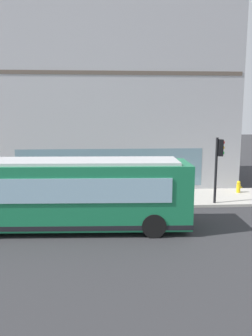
{
  "coord_description": "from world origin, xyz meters",
  "views": [
    {
      "loc": [
        -14.68,
        0.4,
        5.11
      ],
      "look_at": [
        2.89,
        -0.76,
        2.17
      ],
      "focal_mm": 36.16,
      "sensor_mm": 36.0,
      "label": 1
    }
  ],
  "objects_px": {
    "traffic_light_near_corner": "(219,158)",
    "newspaper_vending_box": "(61,192)",
    "city_bus_nearside": "(73,194)",
    "fire_hydrant": "(238,187)",
    "pedestrian_near_hydrant": "(115,177)",
    "pedestrian_walking_along_curb": "(104,181)"
  },
  "relations": [
    {
      "from": "city_bus_nearside",
      "to": "fire_hydrant",
      "type": "distance_m",
      "value": 11.15
    },
    {
      "from": "fire_hydrant",
      "to": "pedestrian_near_hydrant",
      "type": "relative_size",
      "value": 0.43
    },
    {
      "from": "city_bus_nearside",
      "to": "pedestrian_walking_along_curb",
      "type": "xyz_separation_m",
      "value": [
        5.22,
        -1.36,
        -0.51
      ]
    },
    {
      "from": "traffic_light_near_corner",
      "to": "pedestrian_near_hydrant",
      "type": "bearing_deg",
      "value": 63.17
    },
    {
      "from": "newspaper_vending_box",
      "to": "fire_hydrant",
      "type": "bearing_deg",
      "value": -84.67
    },
    {
      "from": "city_bus_nearside",
      "to": "newspaper_vending_box",
      "type": "distance_m",
      "value": 4.71
    },
    {
      "from": "traffic_light_near_corner",
      "to": "fire_hydrant",
      "type": "distance_m",
      "value": 3.77
    },
    {
      "from": "traffic_light_near_corner",
      "to": "pedestrian_walking_along_curb",
      "type": "height_order",
      "value": "traffic_light_near_corner"
    },
    {
      "from": "fire_hydrant",
      "to": "pedestrian_walking_along_curb",
      "type": "xyz_separation_m",
      "value": [
        -0.27,
        8.3,
        0.53
      ]
    },
    {
      "from": "traffic_light_near_corner",
      "to": "newspaper_vending_box",
      "type": "distance_m",
      "value": 8.97
    },
    {
      "from": "traffic_light_near_corner",
      "to": "pedestrian_walking_along_curb",
      "type": "relative_size",
      "value": 2.3
    },
    {
      "from": "pedestrian_near_hydrant",
      "to": "fire_hydrant",
      "type": "bearing_deg",
      "value": -93.92
    },
    {
      "from": "pedestrian_near_hydrant",
      "to": "newspaper_vending_box",
      "type": "xyz_separation_m",
      "value": [
        -1.53,
        3.15,
        -0.55
      ]
    },
    {
      "from": "pedestrian_near_hydrant",
      "to": "pedestrian_walking_along_curb",
      "type": "xyz_separation_m",
      "value": [
        -0.79,
        0.69,
        -0.11
      ]
    },
    {
      "from": "fire_hydrant",
      "to": "pedestrian_near_hydrant",
      "type": "distance_m",
      "value": 7.66
    },
    {
      "from": "city_bus_nearside",
      "to": "fire_hydrant",
      "type": "xyz_separation_m",
      "value": [
        5.49,
        -9.66,
        -1.04
      ]
    },
    {
      "from": "fire_hydrant",
      "to": "newspaper_vending_box",
      "type": "bearing_deg",
      "value": 95.33
    },
    {
      "from": "pedestrian_near_hydrant",
      "to": "newspaper_vending_box",
      "type": "distance_m",
      "value": 3.55
    },
    {
      "from": "fire_hydrant",
      "to": "city_bus_nearside",
      "type": "bearing_deg",
      "value": 119.6
    },
    {
      "from": "pedestrian_near_hydrant",
      "to": "city_bus_nearside",
      "type": "bearing_deg",
      "value": 161.23
    },
    {
      "from": "city_bus_nearside",
      "to": "fire_hydrant",
      "type": "height_order",
      "value": "city_bus_nearside"
    },
    {
      "from": "newspaper_vending_box",
      "to": "pedestrian_near_hydrant",
      "type": "bearing_deg",
      "value": -64.17
    }
  ]
}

